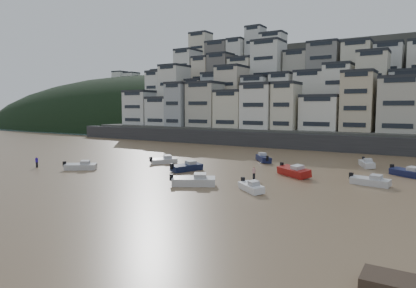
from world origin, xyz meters
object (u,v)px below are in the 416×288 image
Objects in this scene: boat_d at (370,180)px; boat_j at (81,165)px; boat_a at (194,180)px; boat_f at (164,160)px; boat_b at (251,186)px; boat_c at (187,166)px; boat_g at (408,171)px; boat_h at (263,157)px; person_blue at (37,162)px; person_pink at (254,173)px; boat_e at (294,170)px; boat_i at (367,163)px.

boat_d is 40.59m from boat_j.
boat_f is at bearing 109.07° from boat_a.
boat_c reaches higher than boat_b.
boat_c is (-13.88, 7.21, 0.12)m from boat_b.
boat_h is (-22.40, 2.69, 0.05)m from boat_g.
boat_j is (-14.29, -7.58, -0.06)m from boat_c.
person_blue is (-21.97, -9.74, 0.12)m from boat_c.
boat_e is at bearing 52.76° from person_pink.
boat_h is at bearing 61.75° from boat_a.
boat_b is at bearing -94.12° from boat_g.
boat_b is 35.94m from person_blue.
boat_i is 3.01× the size of person_blue.
boat_i is at bearing 29.15° from boat_a.
boat_a is 1.15× the size of boat_d.
boat_i is 52.19m from person_blue.
person_pink is at bearing -91.60° from boat_e.
person_pink is (4.44, 7.61, 0.09)m from boat_a.
boat_d reaches higher than boat_b.
boat_h is (5.92, 14.86, 0.02)m from boat_c.
person_pink reaches higher than boat_f.
boat_g is 22.56m from boat_h.
boat_c is at bearing 99.17° from boat_a.
boat_g is 8.46m from boat_i.
boat_i reaches higher than boat_d.
boat_a reaches higher than boat_g.
boat_j is at bearing 15.66° from person_blue.
boat_a reaches higher than boat_j.
boat_j is at bearing -164.65° from person_pink.
boat_a is 8.81m from person_pink.
boat_h is at bearing -18.73° from boat_f.
boat_d is 0.94× the size of boat_g.
boat_i is at bearing 97.61° from boat_e.
person_blue is (-27.89, -24.59, 0.10)m from boat_h.
boat_d is 0.97× the size of boat_j.
boat_h is (-18.90, 11.56, 0.10)m from boat_d.
boat_a reaches higher than boat_d.
boat_g is at bearing 80.13° from boat_d.
boat_g is at bearing 13.03° from boat_a.
boat_i is at bearing -32.54° from boat_f.
boat_g is at bearing -9.23° from boat_j.
boat_h reaches higher than boat_d.
boat_j is at bearing -75.94° from boat_i.
person_blue is (-36.89, -14.04, 0.04)m from boat_e.
boat_b is 0.75× the size of boat_e.
person_blue is (-44.19, -27.77, 0.15)m from boat_i.
boat_g is 54.86m from person_blue.
boat_i reaches higher than boat_j.
boat_d is 9.96m from boat_e.
boat_b is at bearing -67.96° from person_pink.
person_blue is (-50.29, -21.90, 0.15)m from boat_g.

